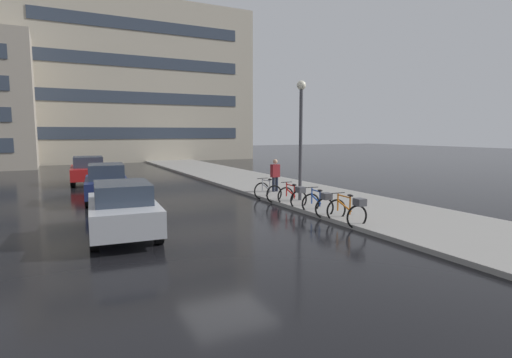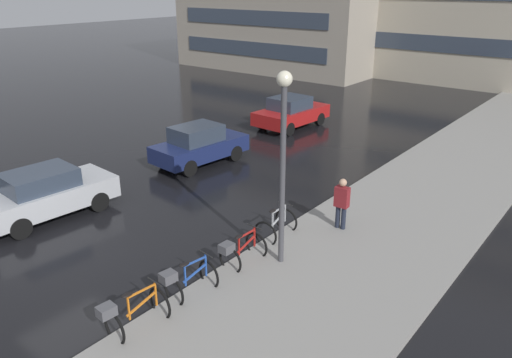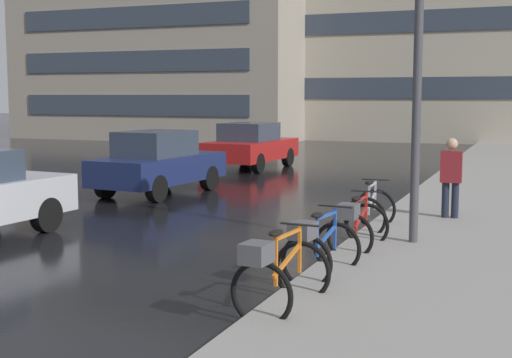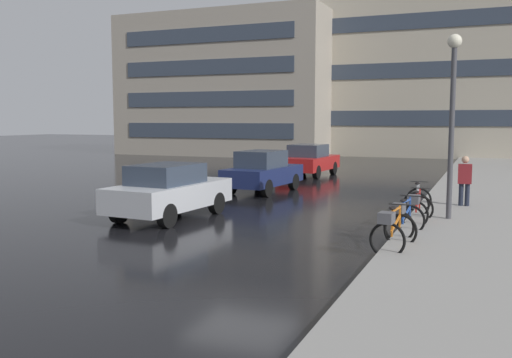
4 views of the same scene
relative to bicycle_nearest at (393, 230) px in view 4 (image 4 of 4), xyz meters
The scene contains 13 objects.
ground_plane 3.93m from the bicycle_nearest, 167.29° to the left, with size 140.00×140.00×0.00m, color black.
sidewalk_kerb 11.09m from the bicycle_nearest, 78.54° to the left, with size 4.80×60.00×0.14m, color gray.
bicycle_nearest is the anchor object (origin of this frame).
bicycle_second 1.57m from the bicycle_nearest, 90.00° to the left, with size 0.86×1.38×0.97m.
bicycle_third 3.36m from the bicycle_nearest, 88.61° to the left, with size 0.77×1.34×0.96m.
bicycle_farthest 5.16m from the bicycle_nearest, 91.10° to the left, with size 0.80×1.14×0.99m.
car_silver 6.80m from the bicycle_nearest, 163.40° to the left, with size 2.06×4.15×1.54m.
car_navy 10.40m from the bicycle_nearest, 126.76° to the left, with size 2.03×4.01×1.60m.
car_red 16.36m from the bicycle_nearest, 113.19° to the left, with size 2.10×4.13×1.55m.
pedestrian 6.76m from the bicycle_nearest, 80.47° to the left, with size 0.41×0.26×1.67m.
streetlamp 4.96m from the bicycle_nearest, 78.36° to the left, with size 0.37×0.37×4.99m.
building_facade_main 34.62m from the bicycle_nearest, 90.11° to the left, with size 23.34×7.56×15.84m.
building_facade_side 35.02m from the bicycle_nearest, 120.53° to the left, with size 16.53×8.31×10.81m.
Camera 4 is at (5.61, -12.68, 2.80)m, focal length 40.00 mm.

